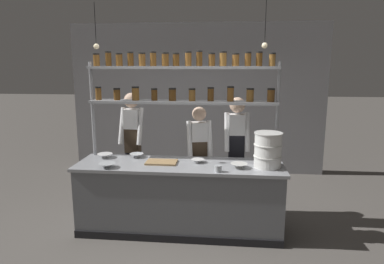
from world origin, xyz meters
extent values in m
plane|color=#5B5651|center=(0.00, 0.00, 0.00)|extent=(40.00, 40.00, 0.00)
cube|color=#939399|center=(0.00, 2.64, 1.49)|extent=(5.09, 0.12, 2.99)
cube|color=slate|center=(0.00, 0.00, 0.44)|extent=(2.63, 0.72, 0.88)
cube|color=#999BA0|center=(0.00, 0.00, 0.90)|extent=(2.69, 0.76, 0.04)
cube|color=black|center=(0.00, -0.36, 0.05)|extent=(2.63, 0.03, 0.10)
cylinder|color=#999BA0|center=(-1.27, 0.33, 1.11)|extent=(0.04, 0.04, 2.23)
cylinder|color=#999BA0|center=(1.27, 0.33, 1.11)|extent=(0.04, 0.04, 2.23)
cube|color=#999BA0|center=(0.00, 0.33, 1.69)|extent=(2.53, 0.28, 0.04)
cylinder|color=brown|center=(-1.17, 0.33, 1.79)|extent=(0.08, 0.08, 0.16)
cylinder|color=black|center=(-1.17, 0.33, 1.88)|extent=(0.08, 0.08, 0.02)
cylinder|color=#513314|center=(-0.91, 0.33, 1.78)|extent=(0.09, 0.09, 0.14)
cylinder|color=black|center=(-0.91, 0.33, 1.86)|extent=(0.09, 0.09, 0.02)
cylinder|color=brown|center=(-0.65, 0.33, 1.79)|extent=(0.10, 0.10, 0.17)
cylinder|color=black|center=(-0.65, 0.33, 1.88)|extent=(0.10, 0.10, 0.02)
cylinder|color=#513314|center=(-0.39, 0.33, 1.78)|extent=(0.08, 0.08, 0.14)
cylinder|color=black|center=(-0.39, 0.33, 1.86)|extent=(0.09, 0.09, 0.02)
cylinder|color=#513314|center=(-0.14, 0.33, 1.78)|extent=(0.10, 0.10, 0.15)
cylinder|color=black|center=(-0.14, 0.33, 1.87)|extent=(0.10, 0.10, 0.02)
cylinder|color=brown|center=(0.13, 0.33, 1.78)|extent=(0.09, 0.09, 0.15)
cylinder|color=black|center=(0.13, 0.33, 1.86)|extent=(0.09, 0.09, 0.02)
cylinder|color=#513314|center=(0.38, 0.33, 1.79)|extent=(0.09, 0.09, 0.17)
cylinder|color=black|center=(0.38, 0.33, 1.88)|extent=(0.09, 0.09, 0.02)
cylinder|color=brown|center=(0.64, 0.33, 1.80)|extent=(0.09, 0.09, 0.18)
cylinder|color=black|center=(0.64, 0.33, 1.90)|extent=(0.09, 0.09, 0.02)
cylinder|color=brown|center=(0.90, 0.33, 1.78)|extent=(0.10, 0.10, 0.16)
cylinder|color=black|center=(0.90, 0.33, 1.87)|extent=(0.10, 0.10, 0.02)
cylinder|color=brown|center=(1.17, 0.33, 1.78)|extent=(0.10, 0.10, 0.16)
cylinder|color=black|center=(1.17, 0.33, 1.87)|extent=(0.10, 0.10, 0.02)
cube|color=#999BA0|center=(0.00, 0.33, 2.15)|extent=(2.53, 0.28, 0.04)
cylinder|color=brown|center=(-1.17, 0.33, 2.24)|extent=(0.09, 0.09, 0.15)
cylinder|color=black|center=(-1.17, 0.33, 2.33)|extent=(0.09, 0.09, 0.02)
cylinder|color=#513314|center=(-1.00, 0.33, 2.25)|extent=(0.08, 0.08, 0.18)
cylinder|color=black|center=(-1.00, 0.33, 2.35)|extent=(0.08, 0.08, 0.02)
cylinder|color=brown|center=(-0.86, 0.33, 2.24)|extent=(0.09, 0.09, 0.15)
cylinder|color=black|center=(-0.86, 0.33, 2.33)|extent=(0.09, 0.09, 0.02)
cylinder|color=#513314|center=(-0.70, 0.33, 2.25)|extent=(0.08, 0.08, 0.17)
cylinder|color=black|center=(-0.70, 0.33, 2.34)|extent=(0.08, 0.08, 0.02)
cylinder|color=brown|center=(-0.54, 0.33, 2.25)|extent=(0.09, 0.09, 0.16)
cylinder|color=black|center=(-0.54, 0.33, 2.33)|extent=(0.09, 0.09, 0.02)
cylinder|color=brown|center=(-0.39, 0.33, 2.25)|extent=(0.08, 0.08, 0.17)
cylinder|color=black|center=(-0.39, 0.33, 2.35)|extent=(0.08, 0.08, 0.02)
cylinder|color=brown|center=(-0.23, 0.33, 2.24)|extent=(0.10, 0.10, 0.16)
cylinder|color=black|center=(-0.23, 0.33, 2.33)|extent=(0.10, 0.10, 0.02)
cylinder|color=#513314|center=(-0.08, 0.33, 2.24)|extent=(0.09, 0.09, 0.15)
cylinder|color=black|center=(-0.08, 0.33, 2.33)|extent=(0.09, 0.09, 0.02)
cylinder|color=brown|center=(0.08, 0.33, 2.25)|extent=(0.09, 0.09, 0.17)
cylinder|color=black|center=(0.08, 0.33, 2.35)|extent=(0.09, 0.09, 0.02)
cylinder|color=#513314|center=(0.23, 0.33, 2.26)|extent=(0.08, 0.08, 0.18)
cylinder|color=black|center=(0.23, 0.33, 2.36)|extent=(0.08, 0.08, 0.02)
cylinder|color=brown|center=(0.39, 0.33, 2.24)|extent=(0.09, 0.09, 0.15)
cylinder|color=black|center=(0.39, 0.33, 2.33)|extent=(0.09, 0.09, 0.02)
cylinder|color=brown|center=(0.54, 0.33, 2.25)|extent=(0.09, 0.09, 0.17)
cylinder|color=black|center=(0.54, 0.33, 2.35)|extent=(0.10, 0.10, 0.02)
cylinder|color=brown|center=(0.70, 0.33, 2.24)|extent=(0.09, 0.09, 0.15)
cylinder|color=black|center=(0.70, 0.33, 2.32)|extent=(0.09, 0.09, 0.02)
cylinder|color=brown|center=(0.86, 0.33, 2.25)|extent=(0.08, 0.08, 0.16)
cylinder|color=black|center=(0.86, 0.33, 2.34)|extent=(0.08, 0.08, 0.02)
cylinder|color=#513314|center=(1.00, 0.33, 2.25)|extent=(0.08, 0.08, 0.17)
cylinder|color=black|center=(1.00, 0.33, 2.34)|extent=(0.08, 0.08, 0.02)
cylinder|color=brown|center=(1.17, 0.33, 2.24)|extent=(0.08, 0.08, 0.15)
cylinder|color=black|center=(1.17, 0.33, 2.33)|extent=(0.08, 0.08, 0.02)
cylinder|color=black|center=(-0.92, 0.81, 0.43)|extent=(0.11, 0.11, 0.85)
cylinder|color=black|center=(-0.76, 0.80, 0.43)|extent=(0.11, 0.11, 0.85)
cube|color=#473828|center=(-0.84, 0.81, 1.04)|extent=(0.23, 0.18, 0.37)
cube|color=white|center=(-0.84, 0.81, 1.37)|extent=(0.23, 0.19, 0.30)
sphere|color=beige|center=(-0.84, 0.81, 1.66)|extent=(0.22, 0.22, 0.22)
cylinder|color=white|center=(-0.99, 0.75, 1.27)|extent=(0.08, 0.26, 0.56)
cylinder|color=white|center=(-0.70, 0.74, 1.27)|extent=(0.08, 0.26, 0.56)
cylinder|color=black|center=(0.13, 0.55, 0.38)|extent=(0.11, 0.11, 0.77)
cylinder|color=black|center=(0.29, 0.58, 0.38)|extent=(0.11, 0.11, 0.77)
cube|color=#473828|center=(0.21, 0.57, 0.94)|extent=(0.25, 0.21, 0.33)
cube|color=white|center=(0.21, 0.57, 1.24)|extent=(0.25, 0.22, 0.27)
sphere|color=beige|center=(0.21, 0.57, 1.50)|extent=(0.20, 0.20, 0.20)
cylinder|color=white|center=(0.08, 0.48, 1.15)|extent=(0.12, 0.25, 0.51)
cylinder|color=white|center=(0.36, 0.54, 1.15)|extent=(0.12, 0.25, 0.51)
cylinder|color=black|center=(0.67, 0.60, 0.42)|extent=(0.11, 0.11, 0.84)
cylinder|color=black|center=(0.83, 0.61, 0.42)|extent=(0.11, 0.11, 0.84)
cube|color=black|center=(0.75, 0.61, 1.02)|extent=(0.23, 0.18, 0.36)
cube|color=white|center=(0.75, 0.61, 1.35)|extent=(0.23, 0.19, 0.30)
sphere|color=beige|center=(0.75, 0.61, 1.63)|extent=(0.22, 0.22, 0.22)
cylinder|color=white|center=(0.61, 0.54, 1.24)|extent=(0.08, 0.26, 0.55)
cylinder|color=white|center=(0.90, 0.56, 1.24)|extent=(0.08, 0.26, 0.55)
cylinder|color=white|center=(1.12, -0.04, 0.99)|extent=(0.33, 0.33, 0.14)
cylinder|color=silver|center=(1.12, -0.04, 1.06)|extent=(0.35, 0.35, 0.01)
cylinder|color=white|center=(1.12, -0.04, 1.14)|extent=(0.33, 0.33, 0.14)
cylinder|color=silver|center=(1.12, -0.04, 1.21)|extent=(0.35, 0.35, 0.01)
cylinder|color=white|center=(1.12, -0.04, 1.28)|extent=(0.33, 0.33, 0.14)
cylinder|color=silver|center=(1.12, -0.04, 1.36)|extent=(0.35, 0.35, 0.01)
cube|color=#A88456|center=(-0.24, 0.01, 0.93)|extent=(0.40, 0.26, 0.02)
cylinder|color=silver|center=(-0.64, 0.25, 0.93)|extent=(0.09, 0.09, 0.01)
cone|color=silver|center=(-0.64, 0.25, 0.95)|extent=(0.20, 0.20, 0.05)
cylinder|color=white|center=(-1.07, 0.19, 0.93)|extent=(0.09, 0.09, 0.01)
cone|color=white|center=(-1.07, 0.19, 0.95)|extent=(0.21, 0.21, 0.06)
cylinder|color=white|center=(0.23, 0.08, 0.93)|extent=(0.08, 0.08, 0.01)
cone|color=white|center=(0.23, 0.08, 0.94)|extent=(0.17, 0.17, 0.05)
cylinder|color=#B2B7BC|center=(-0.88, -0.26, 0.93)|extent=(0.09, 0.09, 0.01)
cone|color=#B2B7BC|center=(-0.88, -0.26, 0.95)|extent=(0.21, 0.21, 0.06)
cylinder|color=silver|center=(0.76, -0.11, 0.93)|extent=(0.10, 0.10, 0.01)
cone|color=silver|center=(0.76, -0.11, 0.95)|extent=(0.21, 0.21, 0.06)
cylinder|color=#B2B7BC|center=(0.51, -0.30, 0.96)|extent=(0.09, 0.09, 0.08)
cylinder|color=black|center=(-1.04, 0.00, 2.67)|extent=(0.01, 0.01, 0.53)
sphere|color=#F9E5B2|center=(-1.04, 0.00, 2.41)|extent=(0.07, 0.07, 0.07)
cylinder|color=black|center=(1.03, 0.00, 2.67)|extent=(0.01, 0.01, 0.53)
sphere|color=#F9E5B2|center=(1.03, 0.00, 2.41)|extent=(0.07, 0.07, 0.07)
camera|label=1|loc=(0.59, -4.24, 2.19)|focal=32.00mm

